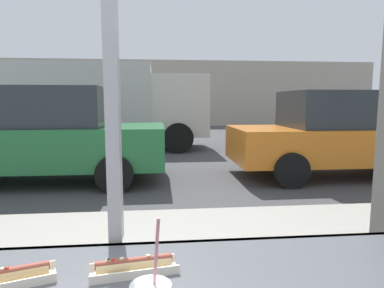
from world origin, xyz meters
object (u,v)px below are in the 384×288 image
hotdog_tray_near (134,266)px  box_truck (97,102)px  parked_car_orange (340,134)px  hotdog_tray_far (6,277)px  parked_car_green (44,135)px

hotdog_tray_near → box_truck: size_ratio=0.04×
hotdog_tray_near → box_truck: bearing=100.6°
hotdog_tray_near → parked_car_orange: 6.67m
hotdog_tray_far → parked_car_green: 5.79m
hotdog_tray_far → box_truck: 10.10m
hotdog_tray_near → hotdog_tray_far: same height
hotdog_tray_far → box_truck: size_ratio=0.04×
hotdog_tray_far → parked_car_orange: 6.92m
parked_car_orange → box_truck: size_ratio=0.65×
parked_car_green → parked_car_orange: 5.85m
hotdog_tray_near → parked_car_green: bearing=110.6°
hotdog_tray_near → parked_car_green: size_ratio=0.06×
hotdog_tray_near → hotdog_tray_far: bearing=-174.9°
box_truck → hotdog_tray_near: bearing=-79.4°
parked_car_green → box_truck: (0.21, 4.45, 0.59)m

